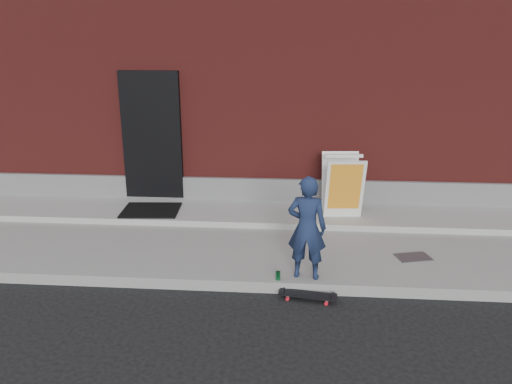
# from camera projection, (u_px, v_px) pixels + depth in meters

# --- Properties ---
(ground) EXTENTS (80.00, 80.00, 0.00)m
(ground) POSITION_uv_depth(u_px,v_px,m) (298.00, 294.00, 6.22)
(ground) COLOR black
(ground) RESTS_ON ground
(sidewalk) EXTENTS (20.00, 3.00, 0.15)m
(sidewalk) POSITION_uv_depth(u_px,v_px,m) (298.00, 242.00, 7.62)
(sidewalk) COLOR gray
(sidewalk) RESTS_ON ground
(apron) EXTENTS (20.00, 1.20, 0.10)m
(apron) POSITION_uv_depth(u_px,v_px,m) (298.00, 214.00, 8.44)
(apron) COLOR gray
(apron) RESTS_ON sidewalk
(building) EXTENTS (20.00, 8.10, 5.00)m
(building) POSITION_uv_depth(u_px,v_px,m) (300.00, 61.00, 12.13)
(building) COLOR maroon
(building) RESTS_ON ground
(child) EXTENTS (0.52, 0.38, 1.33)m
(child) POSITION_uv_depth(u_px,v_px,m) (307.00, 228.00, 6.16)
(child) COLOR #172342
(child) RESTS_ON sidewalk
(skateboard) EXTENTS (0.70, 0.28, 0.08)m
(skateboard) POSITION_uv_depth(u_px,v_px,m) (308.00, 295.00, 6.08)
(skateboard) COLOR red
(skateboard) RESTS_ON ground
(pizza_sign) EXTENTS (0.67, 0.77, 1.02)m
(pizza_sign) POSITION_uv_depth(u_px,v_px,m) (343.00, 185.00, 8.12)
(pizza_sign) COLOR silver
(pizza_sign) RESTS_ON apron
(soda_can) EXTENTS (0.07, 0.07, 0.11)m
(soda_can) POSITION_uv_depth(u_px,v_px,m) (278.00, 276.00, 6.26)
(soda_can) COLOR #167236
(soda_can) RESTS_ON sidewalk
(doormat) EXTENTS (0.99, 0.82, 0.03)m
(doormat) POSITION_uv_depth(u_px,v_px,m) (151.00, 210.00, 8.44)
(doormat) COLOR black
(doormat) RESTS_ON apron
(utility_plate) EXTENTS (0.52, 0.40, 0.01)m
(utility_plate) POSITION_uv_depth(u_px,v_px,m) (413.00, 257.00, 6.90)
(utility_plate) COLOR #5C5C62
(utility_plate) RESTS_ON sidewalk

